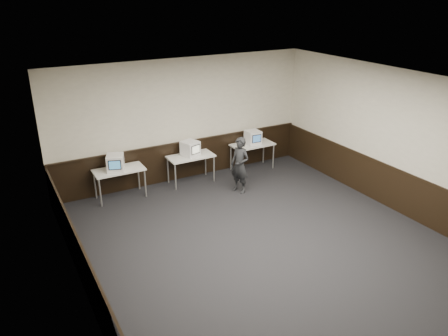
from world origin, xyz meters
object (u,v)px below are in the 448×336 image
at_px(desk_right, 252,146).
at_px(emac_center, 190,148).
at_px(emac_right, 253,137).
at_px(emac_left, 115,163).
at_px(person, 240,165).
at_px(desk_left, 119,172).
at_px(desk_center, 191,158).

bearing_deg(desk_right, emac_center, 179.42).
bearing_deg(emac_right, desk_right, -142.40).
height_order(emac_left, person, person).
height_order(desk_left, emac_left, emac_left).
xyz_separation_m(desk_left, emac_center, (1.91, 0.02, 0.26)).
xyz_separation_m(desk_right, emac_right, (0.02, 0.01, 0.26)).
distance_m(desk_left, emac_left, 0.28).
distance_m(emac_left, emac_center, 1.98).
xyz_separation_m(desk_right, emac_left, (-3.87, -0.03, 0.27)).
distance_m(emac_center, person, 1.42).
height_order(emac_center, person, person).
relative_size(desk_center, desk_right, 1.00).
bearing_deg(desk_right, person, -134.02).
relative_size(emac_right, person, 0.29).
xyz_separation_m(desk_left, desk_right, (3.80, 0.00, 0.00)).
relative_size(desk_left, desk_center, 1.00).
height_order(desk_left, desk_center, same).
height_order(desk_left, desk_right, same).
bearing_deg(desk_center, desk_right, 0.00).
relative_size(desk_right, emac_center, 2.36).
bearing_deg(emac_left, person, -1.09).
bearing_deg(desk_left, person, -22.17).
xyz_separation_m(desk_left, emac_left, (-0.07, -0.03, 0.27)).
bearing_deg(desk_left, emac_left, -156.25).
distance_m(emac_left, person, 3.01).
distance_m(desk_left, emac_right, 3.83).
bearing_deg(desk_left, desk_center, 0.00).
relative_size(desk_left, desk_right, 1.00).
distance_m(desk_left, desk_right, 3.80).
distance_m(desk_center, desk_right, 1.90).
xyz_separation_m(emac_right, person, (-1.09, -1.13, -0.22)).
distance_m(desk_center, person, 1.39).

